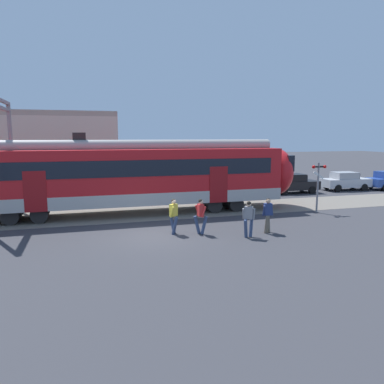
# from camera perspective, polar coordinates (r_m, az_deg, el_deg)

# --- Properties ---
(ground_plane) EXTENTS (160.00, 160.00, 0.00)m
(ground_plane) POSITION_cam_1_polar(r_m,az_deg,el_deg) (17.31, -5.94, -6.72)
(ground_plane) COLOR #38383D
(pedestrian_yellow) EXTENTS (0.47, 0.70, 1.67)m
(pedestrian_yellow) POSITION_cam_1_polar(r_m,az_deg,el_deg) (17.41, -2.82, -3.34)
(pedestrian_yellow) COLOR navy
(pedestrian_yellow) RESTS_ON ground
(pedestrian_red) EXTENTS (0.64, 0.53, 1.67)m
(pedestrian_red) POSITION_cam_1_polar(r_m,az_deg,el_deg) (17.38, 1.32, -3.35)
(pedestrian_red) COLOR navy
(pedestrian_red) RESTS_ON ground
(pedestrian_grey) EXTENTS (0.67, 0.49, 1.67)m
(pedestrian_grey) POSITION_cam_1_polar(r_m,az_deg,el_deg) (17.01, 8.63, -3.71)
(pedestrian_grey) COLOR navy
(pedestrian_grey) RESTS_ON ground
(pedestrian_navy) EXTENTS (0.59, 0.62, 1.67)m
(pedestrian_navy) POSITION_cam_1_polar(r_m,az_deg,el_deg) (17.96, 11.45, -3.04)
(pedestrian_navy) COLOR #6B6051
(pedestrian_navy) RESTS_ON ground
(parked_car_black) EXTENTS (4.04, 1.83, 1.54)m
(parked_car_black) POSITION_cam_1_polar(r_m,az_deg,el_deg) (31.06, 15.13, 1.28)
(parked_car_black) COLOR black
(parked_car_black) RESTS_ON ground
(parked_car_silver) EXTENTS (4.08, 1.92, 1.54)m
(parked_car_silver) POSITION_cam_1_polar(r_m,az_deg,el_deg) (34.15, 22.33, 1.56)
(parked_car_silver) COLOR #B7BABF
(parked_car_silver) RESTS_ON ground
(catenary_gantry) EXTENTS (0.24, 6.64, 6.53)m
(catenary_gantry) POSITION_cam_1_polar(r_m,az_deg,el_deg) (22.09, -27.27, 7.00)
(catenary_gantry) COLOR gray
(catenary_gantry) RESTS_ON ground
(crossing_signal) EXTENTS (0.96, 0.22, 3.00)m
(crossing_signal) POSITION_cam_1_polar(r_m,az_deg,el_deg) (23.35, 18.68, 1.85)
(crossing_signal) COLOR gray
(crossing_signal) RESTS_ON ground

